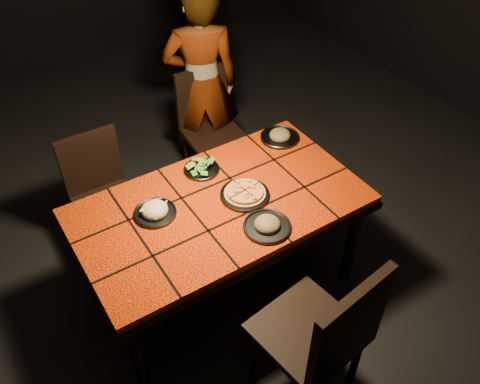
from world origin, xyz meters
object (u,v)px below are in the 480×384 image
chair_near (325,334)px  chair_far_left (100,188)px  diner (202,85)px  plate_pasta (155,211)px  plate_pizza (245,194)px  dining_table (220,213)px  chair_far_right (209,121)px

chair_near → chair_far_left: size_ratio=1.21×
diner → plate_pasta: (-0.88, -1.04, 0.01)m
chair_near → plate_pizza: bearing=-105.7°
dining_table → plate_pizza: size_ratio=5.74×
chair_far_left → plate_pasta: (0.11, -0.67, 0.28)m
diner → plate_pizza: 1.24m
chair_far_right → plate_pasta: 1.28m
diner → plate_pizza: bearing=95.7°
chair_far_left → diner: diner is taller
plate_pasta → chair_far_right: bearing=46.9°
plate_pizza → diner: bearing=71.8°
diner → plate_pizza: diner is taller
dining_table → diner: size_ratio=1.06×
chair_far_left → diner: 1.09m
plate_pizza → chair_far_right: bearing=70.9°
diner → plate_pasta: size_ratio=6.48×
chair_far_right → plate_pizza: 1.15m
chair_far_right → plate_pasta: size_ratio=3.86×
plate_pizza → plate_pasta: 0.51m
chair_near → diner: bearing=-111.8°
diner → dining_table: bearing=88.9°
dining_table → plate_pizza: plate_pizza is taller
dining_table → chair_near: chair_near is taller
chair_near → plate_pasta: 1.09m
plate_pizza → plate_pasta: (-0.49, 0.14, 0.00)m
chair_far_right → diner: 0.27m
chair_far_left → plate_pizza: size_ratio=3.04×
chair_near → plate_pasta: size_ratio=4.42×
dining_table → chair_far_left: 0.92m
dining_table → diner: diner is taller
chair_near → plate_pizza: size_ratio=3.67×
chair_far_right → chair_far_left: bearing=-161.3°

